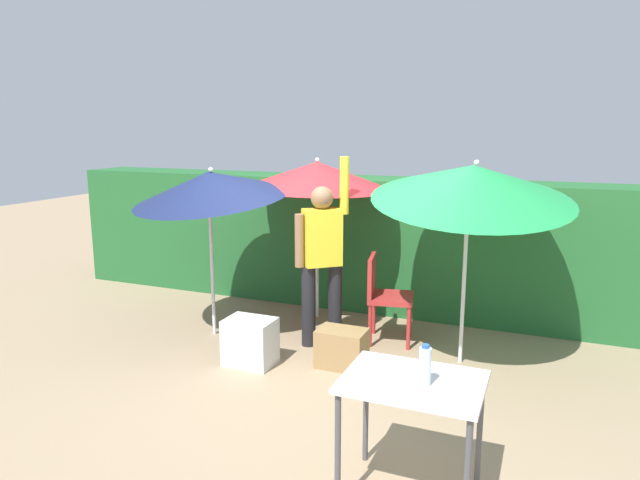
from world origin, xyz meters
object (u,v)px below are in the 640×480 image
(umbrella_rainbow, at_px, (210,185))
(umbrella_orange, at_px, (317,175))
(chair_plastic, at_px, (384,293))
(cooler_box, at_px, (250,342))
(person_vendor, at_px, (322,254))
(umbrella_yellow, at_px, (472,183))
(crate_cardboard, at_px, (342,348))
(folding_table, at_px, (412,394))
(bottle_water, at_px, (425,366))

(umbrella_rainbow, relative_size, umbrella_orange, 1.02)
(chair_plastic, xyz_separation_m, cooler_box, (-0.98, -1.03, -0.29))
(umbrella_orange, xyz_separation_m, person_vendor, (0.36, -0.75, -0.70))
(umbrella_orange, relative_size, chair_plastic, 2.05)
(cooler_box, bearing_deg, umbrella_rainbow, 143.46)
(umbrella_yellow, xyz_separation_m, chair_plastic, (-0.84, 0.24, -1.17))
(chair_plastic, distance_m, crate_cardboard, 0.85)
(umbrella_rainbow, relative_size, crate_cardboard, 4.22)
(umbrella_orange, distance_m, person_vendor, 1.09)
(person_vendor, bearing_deg, folding_table, -55.71)
(umbrella_rainbow, bearing_deg, person_vendor, 9.49)
(folding_table, bearing_deg, cooler_box, 143.88)
(folding_table, bearing_deg, chair_plastic, 109.72)
(umbrella_rainbow, distance_m, folding_table, 3.28)
(person_vendor, bearing_deg, umbrella_yellow, 2.75)
(umbrella_rainbow, relative_size, folding_table, 2.33)
(umbrella_orange, bearing_deg, person_vendor, -64.14)
(umbrella_rainbow, relative_size, bottle_water, 7.77)
(folding_table, bearing_deg, umbrella_orange, 122.18)
(umbrella_orange, xyz_separation_m, folding_table, (1.76, -2.80, -0.98))
(person_vendor, relative_size, chair_plastic, 2.11)
(cooler_box, height_order, crate_cardboard, cooler_box)
(person_vendor, xyz_separation_m, bottle_water, (1.47, -2.10, -0.08))
(person_vendor, relative_size, bottle_water, 7.83)
(person_vendor, bearing_deg, umbrella_orange, 115.86)
(umbrella_orange, bearing_deg, umbrella_yellow, -21.13)
(person_vendor, relative_size, cooler_box, 4.20)
(umbrella_yellow, bearing_deg, folding_table, -89.98)
(umbrella_orange, distance_m, chair_plastic, 1.52)
(umbrella_yellow, relative_size, chair_plastic, 2.29)
(person_vendor, distance_m, chair_plastic, 0.76)
(umbrella_yellow, xyz_separation_m, folding_table, (0.00, -2.12, -1.03))
(cooler_box, xyz_separation_m, crate_cardboard, (0.80, 0.27, -0.04))
(umbrella_yellow, relative_size, cooler_box, 4.55)
(umbrella_orange, distance_m, cooler_box, 2.05)
(chair_plastic, relative_size, folding_table, 1.11)
(umbrella_orange, distance_m, bottle_water, 3.47)
(cooler_box, bearing_deg, bottle_water, -35.91)
(person_vendor, xyz_separation_m, folding_table, (1.40, -2.05, -0.28))
(umbrella_yellow, height_order, bottle_water, umbrella_yellow)
(chair_plastic, bearing_deg, umbrella_rainbow, -163.74)
(cooler_box, bearing_deg, folding_table, -36.12)
(umbrella_orange, relative_size, folding_table, 2.29)
(cooler_box, distance_m, folding_table, 2.30)
(umbrella_orange, height_order, crate_cardboard, umbrella_orange)
(umbrella_rainbow, bearing_deg, cooler_box, -36.54)
(umbrella_yellow, xyz_separation_m, person_vendor, (-1.40, -0.07, -0.75))
(umbrella_yellow, height_order, person_vendor, umbrella_yellow)
(umbrella_yellow, bearing_deg, cooler_box, -156.51)
(person_vendor, bearing_deg, bottle_water, -54.89)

